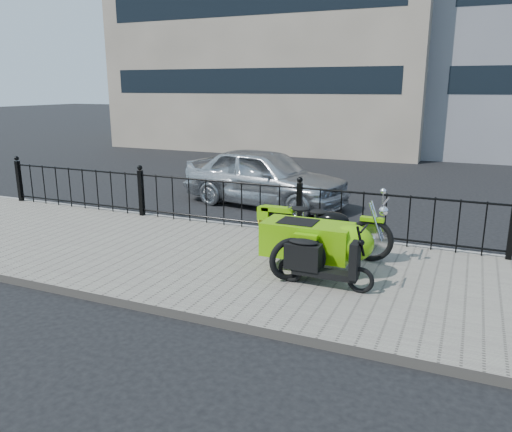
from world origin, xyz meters
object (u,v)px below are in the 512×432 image
at_px(motorcycle_sidecar, 322,238).
at_px(sedan_car, 265,177).
at_px(spare_tire, 290,259).
at_px(scooter, 318,262).

height_order(motorcycle_sidecar, sedan_car, sedan_car).
distance_m(spare_tire, sedan_car, 5.13).
xyz_separation_m(motorcycle_sidecar, sedan_car, (-2.54, 3.93, 0.10)).
relative_size(motorcycle_sidecar, spare_tire, 3.62).
xyz_separation_m(motorcycle_sidecar, spare_tire, (-0.25, -0.66, -0.16)).
height_order(scooter, spare_tire, scooter).
bearing_deg(motorcycle_sidecar, scooter, -77.02).
height_order(motorcycle_sidecar, spare_tire, motorcycle_sidecar).
bearing_deg(motorcycle_sidecar, sedan_car, 122.90).
relative_size(motorcycle_sidecar, scooter, 1.70).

